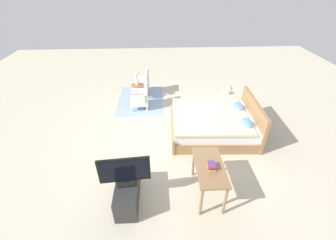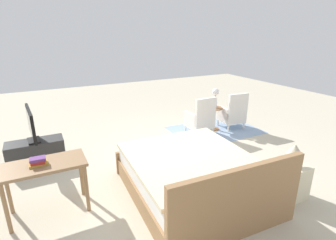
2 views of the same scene
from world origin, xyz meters
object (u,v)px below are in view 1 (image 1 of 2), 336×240
Objects in this scene: tv_stand at (128,192)px; vanity_desk at (209,170)px; side_table at (138,91)px; armchair_by_window_right at (141,97)px; flower_vase at (137,76)px; nightstand at (227,102)px; bed at (214,123)px; tv_flatscreen at (124,171)px; armchair_by_window_left at (142,84)px; table_lamp at (229,88)px; book_stack at (212,166)px.

tv_stand is 0.92× the size of vanity_desk.
armchair_by_window_right is at bearing 15.27° from side_table.
flower_vase is 0.91× the size of nightstand.
tv_stand is at bearing -45.15° from bed.
flower_vase is 0.50× the size of tv_stand.
tv_flatscreen is (3.29, -2.77, 0.54)m from nightstand.
armchair_by_window_left is 2.96m from table_lamp.
bed is at bearing 47.75° from flower_vase.
table_lamp is 0.34× the size of tv_stand.
flower_vase reaches higher than table_lamp.
tv_flatscreen is at bearing -1.34° from armchair_by_window_right.
tv_flatscreen reaches higher than armchair_by_window_left.
armchair_by_window_right is at bearing -157.08° from vanity_desk.
flower_vase is at bearing -104.32° from nightstand.
table_lamp is 3.42m from vanity_desk.
tv_flatscreen reaches higher than book_stack.
tv_stand is at bearing -40.06° from nightstand.
vanity_desk is (3.41, 1.44, 0.24)m from armchair_by_window_right.
table_lamp is at bearing 150.67° from bed.
armchair_by_window_right reaches higher than tv_stand.
vanity_desk is at bearing -21.31° from table_lamp.
flower_vase reaches higher than book_stack.
tv_flatscreen is at bearing -85.81° from vanity_desk.
table_lamp is (-1.22, 0.68, 0.44)m from bed.
armchair_by_window_right is at bearing 178.66° from tv_flatscreen.
armchair_by_window_left is 4.51m from tv_flatscreen.
armchair_by_window_right reaches higher than vanity_desk.
tv_flatscreen is 1.54m from vanity_desk.
flower_vase is at bearing -132.25° from bed.
tv_flatscreen is (4.01, 0.05, -0.06)m from flower_vase.
armchair_by_window_left is at bearing -179.99° from armchair_by_window_right.
nightstand is (0.72, 2.82, -0.60)m from flower_vase.
side_table is at bearing -15.32° from armchair_by_window_left.
book_stack is (3.23, -1.23, 0.52)m from nightstand.
flower_vase reaches higher than bed.
bed reaches higher than armchair_by_window_left.
armchair_by_window_right is 1.02× the size of tv_flatscreen.
armchair_by_window_left is 4.62m from vanity_desk.
bed reaches higher than armchair_by_window_right.
vanity_desk is at bearing 94.19° from tv_flatscreen.
vanity_desk reaches higher than nightstand.
armchair_by_window_left is 0.96× the size of tv_stand.
nightstand is 2.30× the size of book_stack.
armchair_by_window_right is 3.78m from book_stack.
armchair_by_window_left is at bearing -161.77° from vanity_desk.
book_stack is (0.05, 0.01, 0.16)m from vanity_desk.
vanity_desk is (4.38, 1.44, 0.24)m from armchair_by_window_left.
tv_flatscreen is 1.54m from book_stack.
bed is 9.73× the size of book_stack.
bed is 2.07m from vanity_desk.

